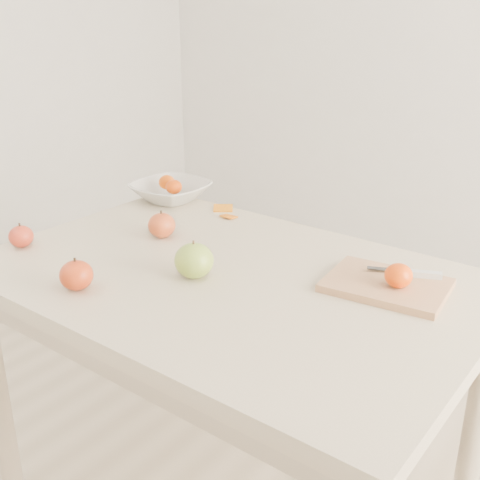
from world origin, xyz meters
The scene contains 13 objects.
table centered at (0.00, 0.00, 0.65)m, with size 1.20×0.80×0.75m.
cutting_board centered at (0.34, 0.15, 0.76)m, with size 0.27×0.19×0.02m, color tan.
board_tangerine centered at (0.37, 0.14, 0.80)m, with size 0.06×0.06×0.05m, color #D24807.
fruit_bowl centered at (-0.51, 0.34, 0.78)m, with size 0.24×0.24×0.06m, color silver.
bowl_tangerine_near centered at (-0.53, 0.35, 0.80)m, with size 0.05×0.05×0.05m, color #CF4307.
bowl_tangerine_far centered at (-0.48, 0.32, 0.80)m, with size 0.05×0.05×0.05m, color #CB3A07.
orange_peel_a centered at (-0.30, 0.36, 0.75)m, with size 0.06×0.04×0.00m, color orange.
orange_peel_b centered at (-0.25, 0.31, 0.75)m, with size 0.04×0.04×0.00m, color orange.
paring_knife centered at (0.39, 0.22, 0.78)m, with size 0.16×0.08×0.01m.
apple_green centered at (-0.05, -0.06, 0.79)m, with size 0.09×0.09×0.08m, color #679C29.
apple_red_c centered at (-0.22, -0.27, 0.78)m, with size 0.08×0.08×0.07m, color #97140A.
apple_red_d centered at (-0.54, -0.20, 0.78)m, with size 0.06×0.06×0.06m, color maroon.
apple_red_b centered at (-0.29, 0.08, 0.78)m, with size 0.08×0.08×0.07m, color #A12010.
Camera 1 is at (0.82, -1.03, 1.36)m, focal length 45.00 mm.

